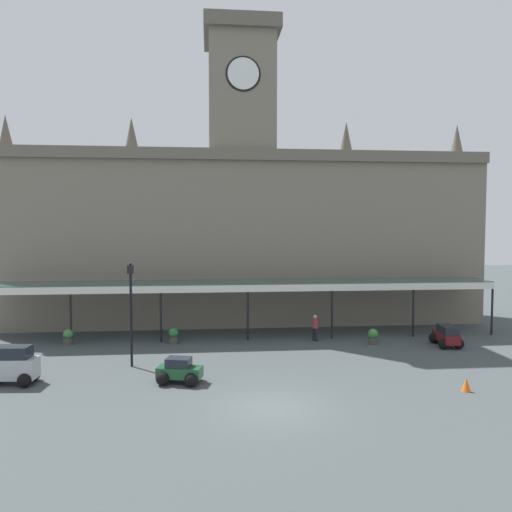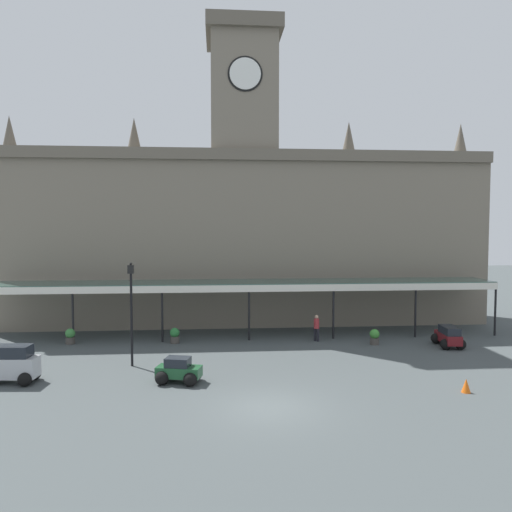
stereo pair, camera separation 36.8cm
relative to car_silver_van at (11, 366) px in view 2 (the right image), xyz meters
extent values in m
plane|color=#444A4B|center=(11.60, -4.04, -0.81)|extent=(140.00, 140.00, 0.00)
cube|color=slate|center=(11.60, 14.06, 5.57)|extent=(36.07, 5.32, 12.76)
cube|color=#685F52|center=(11.60, 11.25, 11.55)|extent=(36.07, 0.30, 0.80)
cube|color=slate|center=(11.60, 14.06, 16.17)|extent=(4.80, 4.80, 8.45)
cube|color=#61594D|center=(11.60, 14.06, 20.90)|extent=(5.50, 5.50, 1.00)
cylinder|color=white|center=(11.60, 11.60, 17.19)|extent=(2.20, 0.12, 2.20)
cylinder|color=black|center=(11.60, 11.64, 17.19)|extent=(2.46, 0.06, 2.46)
cone|color=#5B5448|center=(-5.43, 14.06, 13.25)|extent=(1.10, 1.10, 2.60)
cone|color=#5B5448|center=(3.49, 14.06, 13.25)|extent=(1.10, 1.10, 2.60)
cone|color=#5B5448|center=(19.72, 14.06, 13.25)|extent=(1.10, 1.10, 2.60)
cone|color=#5B5448|center=(28.64, 14.06, 13.25)|extent=(1.10, 1.10, 2.60)
cube|color=#38564C|center=(11.60, 9.20, 2.75)|extent=(32.99, 3.20, 0.16)
cube|color=silver|center=(11.60, 7.60, 2.55)|extent=(32.99, 0.12, 0.44)
cylinder|color=black|center=(0.61, 7.75, 0.93)|extent=(0.14, 0.14, 3.48)
cylinder|color=black|center=(6.11, 7.75, 0.93)|extent=(0.14, 0.14, 3.48)
cylinder|color=black|center=(11.60, 7.75, 0.93)|extent=(0.14, 0.14, 3.48)
cylinder|color=black|center=(17.10, 7.75, 0.93)|extent=(0.14, 0.14, 3.48)
cylinder|color=black|center=(22.60, 7.75, 0.93)|extent=(0.14, 0.14, 3.48)
cylinder|color=black|center=(28.10, 7.75, 0.93)|extent=(0.14, 0.14, 3.48)
cube|color=#B2B5BA|center=(0.01, 0.00, -0.06)|extent=(2.46, 1.12, 0.95)
cube|color=#1E232B|center=(-0.04, 0.00, 0.69)|extent=(1.96, 1.03, 0.55)
sphere|color=black|center=(0.89, 0.41, -0.49)|extent=(0.64, 0.64, 0.64)
sphere|color=black|center=(0.83, -0.53, -0.49)|extent=(0.64, 0.64, 0.64)
cube|color=#1E512D|center=(7.78, -0.57, -0.29)|extent=(2.20, 1.34, 0.50)
cube|color=#1E232B|center=(7.73, -0.56, 0.17)|extent=(1.26, 1.04, 0.42)
sphere|color=black|center=(8.54, -0.31, -0.49)|extent=(0.64, 0.64, 0.64)
sphere|color=black|center=(8.33, -1.16, -0.49)|extent=(0.64, 0.64, 0.64)
sphere|color=black|center=(7.23, 0.01, -0.49)|extent=(0.64, 0.64, 0.64)
sphere|color=black|center=(7.02, -0.84, -0.49)|extent=(0.64, 0.64, 0.64)
cube|color=maroon|center=(23.56, 5.10, -0.26)|extent=(1.09, 2.32, 0.55)
cube|color=#1E232B|center=(23.54, 4.90, 0.24)|extent=(0.96, 1.62, 0.45)
sphere|color=black|center=(23.18, 5.91, -0.49)|extent=(0.64, 0.64, 0.64)
sphere|color=black|center=(24.07, 5.83, -0.49)|extent=(0.64, 0.64, 0.64)
sphere|color=black|center=(23.04, 4.37, -0.49)|extent=(0.64, 0.64, 0.64)
sphere|color=black|center=(23.94, 4.29, -0.49)|extent=(0.64, 0.64, 0.64)
cylinder|color=black|center=(15.79, 7.21, -0.40)|extent=(0.17, 0.17, 0.82)
cylinder|color=black|center=(15.95, 7.06, -0.40)|extent=(0.17, 0.17, 0.82)
cylinder|color=#A52D33|center=(15.87, 7.13, 0.32)|extent=(0.34, 0.34, 0.62)
sphere|color=tan|center=(15.87, 7.13, 0.75)|extent=(0.23, 0.23, 0.23)
cylinder|color=black|center=(5.13, 2.40, 1.62)|extent=(0.13, 0.13, 4.85)
cube|color=black|center=(5.13, 2.40, 4.27)|extent=(0.30, 0.30, 0.44)
sphere|color=black|center=(5.13, 2.40, 4.55)|extent=(0.14, 0.14, 0.14)
cone|color=orange|center=(20.43, -2.96, -0.50)|extent=(0.40, 0.40, 0.61)
cylinder|color=#47423D|center=(6.91, 7.33, -0.60)|extent=(0.56, 0.56, 0.42)
sphere|color=#2B7737|center=(6.91, 7.33, -0.15)|extent=(0.60, 0.60, 0.60)
cylinder|color=#47423D|center=(19.26, 5.95, -0.60)|extent=(0.56, 0.56, 0.42)
sphere|color=#3D8834|center=(19.26, 5.95, -0.15)|extent=(0.60, 0.60, 0.60)
cylinder|color=#47423D|center=(0.45, 7.64, -0.60)|extent=(0.56, 0.56, 0.42)
sphere|color=#3E8740|center=(0.45, 7.64, -0.15)|extent=(0.60, 0.60, 0.60)
camera|label=1|loc=(9.19, -23.07, 6.41)|focal=34.19mm
camera|label=2|loc=(9.56, -23.10, 6.41)|focal=34.19mm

